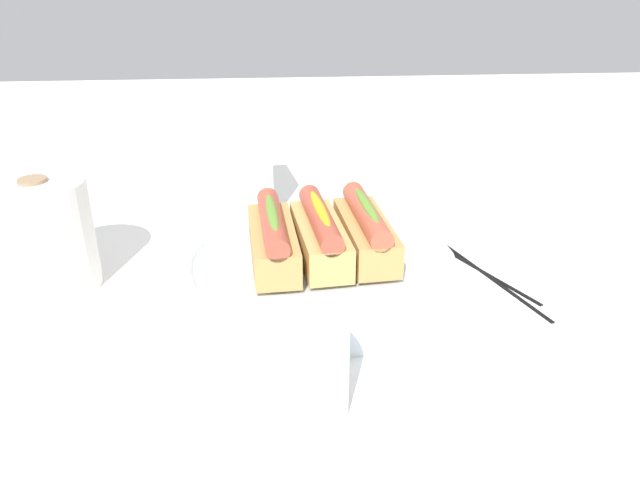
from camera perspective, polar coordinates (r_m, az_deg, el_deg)
ground_plane at (r=0.77m, az=-0.52°, el=-2.91°), size 2.40×2.40×0.00m
serving_bowl at (r=0.74m, az=0.00°, el=-2.43°), size 0.32×0.32×0.03m
hotdog_front at (r=0.74m, az=4.20°, el=0.92°), size 0.15×0.06×0.06m
hotdog_back at (r=0.72m, az=0.00°, el=0.56°), size 0.15×0.07×0.06m
hotdog_side at (r=0.72m, az=-4.32°, el=0.19°), size 0.15×0.06×0.06m
water_glass at (r=0.53m, az=-1.06°, el=-12.18°), size 0.07×0.07×0.09m
paper_towel_roll at (r=0.77m, az=-23.87°, el=0.35°), size 0.11×0.11×0.13m
napkin_box at (r=0.93m, az=-6.27°, el=7.29°), size 0.12×0.06×0.15m
chopstick_near at (r=0.80m, az=13.71°, el=-2.15°), size 0.20×0.10×0.01m
chopstick_far at (r=0.78m, az=15.18°, el=-3.13°), size 0.21×0.08×0.01m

